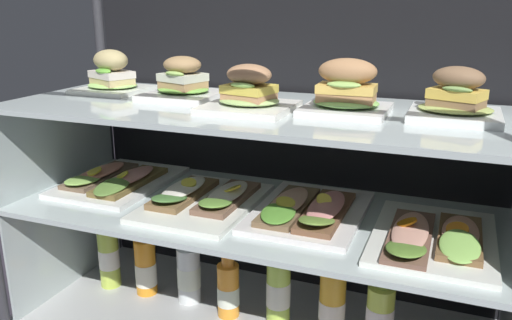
{
  "coord_description": "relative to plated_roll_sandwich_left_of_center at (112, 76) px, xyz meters",
  "views": [
    {
      "loc": [
        0.46,
        -1.17,
        0.89
      ],
      "look_at": [
        0.0,
        0.0,
        0.51
      ],
      "focal_mm": 36.6,
      "sensor_mm": 36.0,
      "label": 1
    }
  ],
  "objects": [
    {
      "name": "open_sandwich_tray_center",
      "position": [
        0.9,
        -0.11,
        -0.3
      ],
      "size": [
        0.26,
        0.38,
        0.05
      ],
      "color": "white",
      "rests_on": "shelf_lower_glass"
    },
    {
      "name": "riser_upper_tier",
      "position": [
        0.47,
        -0.06,
        -0.19
      ],
      "size": [
        1.26,
        0.48,
        0.25
      ],
      "color": "silver",
      "rests_on": "shelf_lower_glass"
    },
    {
      "name": "riser_lower_tier",
      "position": [
        0.47,
        -0.06,
        -0.49
      ],
      "size": [
        1.26,
        0.48,
        0.32
      ],
      "color": "silver",
      "rests_on": "case_base_deck"
    },
    {
      "name": "plated_roll_sandwich_near_left_corner",
      "position": [
        0.24,
        -0.02,
        -0.01
      ],
      "size": [
        0.19,
        0.19,
        0.11
      ],
      "color": "white",
      "rests_on": "shelf_upper_glass"
    },
    {
      "name": "juice_bottle_front_fourth",
      "position": [
        0.09,
        -0.03,
        -0.56
      ],
      "size": [
        0.06,
        0.06,
        0.23
      ],
      "color": "orange",
      "rests_on": "case_base_deck"
    },
    {
      "name": "open_sandwich_tray_right_of_center",
      "position": [
        0.6,
        -0.07,
        -0.3
      ],
      "size": [
        0.26,
        0.37,
        0.06
      ],
      "color": "white",
      "rests_on": "shelf_lower_glass"
    },
    {
      "name": "juice_bottle_front_second",
      "position": [
        0.52,
        -0.03,
        -0.56
      ],
      "size": [
        0.07,
        0.07,
        0.22
      ],
      "color": "#B5D94E",
      "rests_on": "case_base_deck"
    },
    {
      "name": "plated_roll_sandwich_far_right",
      "position": [
        0.46,
        -0.11,
        -0.01
      ],
      "size": [
        0.2,
        0.2,
        0.11
      ],
      "color": "white",
      "rests_on": "shelf_upper_glass"
    },
    {
      "name": "shelf_upper_glass",
      "position": [
        0.47,
        -0.06,
        -0.05
      ],
      "size": [
        1.27,
        0.5,
        0.01
      ],
      "primitive_type": "cube",
      "color": "silver",
      "rests_on": "riser_upper_tier"
    },
    {
      "name": "juice_bottle_front_middle",
      "position": [
        0.67,
        -0.02,
        -0.56
      ],
      "size": [
        0.07,
        0.07,
        0.25
      ],
      "color": "gold",
      "rests_on": "case_base_deck"
    },
    {
      "name": "plated_roll_sandwich_far_left",
      "position": [
        0.68,
        -0.05,
        -0.0
      ],
      "size": [
        0.19,
        0.19,
        0.12
      ],
      "color": "white",
      "rests_on": "shelf_upper_glass"
    },
    {
      "name": "juice_bottle_front_left_end",
      "position": [
        -0.04,
        -0.04,
        -0.55
      ],
      "size": [
        0.06,
        0.06,
        0.24
      ],
      "color": "#B1C948",
      "rests_on": "case_base_deck"
    },
    {
      "name": "case_frame",
      "position": [
        0.47,
        0.1,
        -0.18
      ],
      "size": [
        1.32,
        0.55,
        0.94
      ],
      "color": "#333338",
      "rests_on": "ground"
    },
    {
      "name": "plated_roll_sandwich_mid_right",
      "position": [
        0.92,
        -0.03,
        -0.01
      ],
      "size": [
        0.19,
        0.19,
        0.11
      ],
      "color": "white",
      "rests_on": "shelf_upper_glass"
    },
    {
      "name": "juice_bottle_back_right",
      "position": [
        0.38,
        -0.05,
        -0.57
      ],
      "size": [
        0.06,
        0.06,
        0.21
      ],
      "color": "orange",
      "rests_on": "case_base_deck"
    },
    {
      "name": "open_sandwich_tray_mid_right",
      "position": [
        0.02,
        -0.04,
        -0.3
      ],
      "size": [
        0.26,
        0.37,
        0.06
      ],
      "color": "white",
      "rests_on": "shelf_lower_glass"
    },
    {
      "name": "open_sandwich_tray_near_left_corner",
      "position": [
        0.32,
        -0.09,
        -0.3
      ],
      "size": [
        0.26,
        0.37,
        0.06
      ],
      "color": "white",
      "rests_on": "shelf_lower_glass"
    },
    {
      "name": "juice_bottle_back_left",
      "position": [
        0.24,
        -0.02,
        -0.56
      ],
      "size": [
        0.07,
        0.07,
        0.23
      ],
      "color": "white",
      "rests_on": "case_base_deck"
    },
    {
      "name": "shelf_lower_glass",
      "position": [
        0.47,
        -0.06,
        -0.32
      ],
      "size": [
        1.27,
        0.5,
        0.01
      ],
      "primitive_type": "cube",
      "color": "silver",
      "rests_on": "riser_lower_tier"
    },
    {
      "name": "juice_bottle_near_post",
      "position": [
        0.79,
        -0.03,
        -0.57
      ],
      "size": [
        0.07,
        0.07,
        0.22
      ],
      "color": "#C0D54A",
      "rests_on": "case_base_deck"
    },
    {
      "name": "plated_roll_sandwich_left_of_center",
      "position": [
        0.0,
        0.0,
        0.0
      ],
      "size": [
        0.18,
        0.18,
        0.12
      ],
      "color": "white",
      "rests_on": "shelf_upper_glass"
    }
  ]
}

